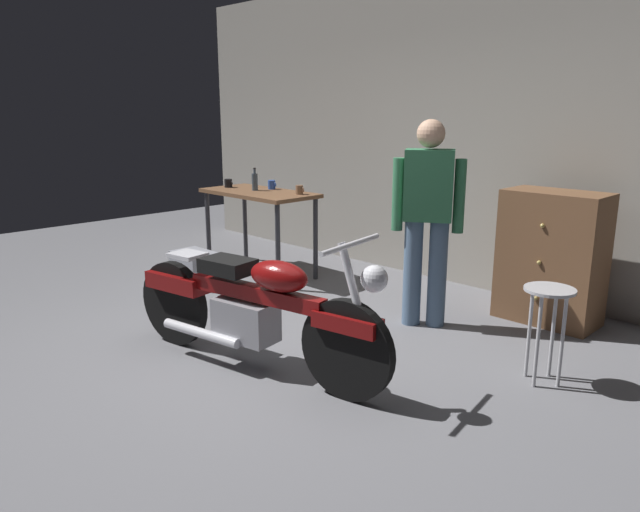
# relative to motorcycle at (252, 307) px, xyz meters

# --- Properties ---
(ground_plane) EXTENTS (12.00, 12.00, 0.00)m
(ground_plane) POSITION_rel_motorcycle_xyz_m (-0.14, 0.05, -0.45)
(ground_plane) COLOR slate
(back_wall) EXTENTS (8.00, 0.12, 3.10)m
(back_wall) POSITION_rel_motorcycle_xyz_m (-0.14, 2.85, 1.10)
(back_wall) COLOR gray
(back_wall) RESTS_ON ground_plane
(workbench) EXTENTS (1.30, 0.64, 0.90)m
(workbench) POSITION_rel_motorcycle_xyz_m (-1.88, 1.61, 0.34)
(workbench) COLOR brown
(workbench) RESTS_ON ground_plane
(motorcycle) EXTENTS (2.17, 0.72, 1.00)m
(motorcycle) POSITION_rel_motorcycle_xyz_m (0.00, 0.00, 0.00)
(motorcycle) COLOR black
(motorcycle) RESTS_ON ground_plane
(person_standing) EXTENTS (0.49, 0.39, 1.67)m
(person_standing) POSITION_rel_motorcycle_xyz_m (0.32, 1.54, 0.48)
(person_standing) COLOR slate
(person_standing) RESTS_ON ground_plane
(shop_stool) EXTENTS (0.32, 0.32, 0.64)m
(shop_stool) POSITION_rel_motorcycle_xyz_m (1.50, 1.21, 0.05)
(shop_stool) COLOR #B2B2B7
(shop_stool) RESTS_ON ground_plane
(wooden_dresser) EXTENTS (0.80, 0.47, 1.10)m
(wooden_dresser) POSITION_rel_motorcycle_xyz_m (1.01, 2.35, 0.10)
(wooden_dresser) COLOR brown
(wooden_dresser) RESTS_ON ground_plane
(storage_bin) EXTENTS (0.44, 0.32, 0.34)m
(storage_bin) POSITION_rel_motorcycle_xyz_m (-2.03, 0.86, -0.28)
(storage_bin) COLOR gray
(storage_bin) RESTS_ON ground_plane
(mug_brown_stoneware) EXTENTS (0.11, 0.08, 0.09)m
(mug_brown_stoneware) POSITION_rel_motorcycle_xyz_m (-1.39, 1.75, 0.50)
(mug_brown_stoneware) COLOR brown
(mug_brown_stoneware) RESTS_ON workbench
(mug_black_matte) EXTENTS (0.12, 0.09, 0.09)m
(mug_black_matte) POSITION_rel_motorcycle_xyz_m (-2.36, 1.58, 0.50)
(mug_black_matte) COLOR black
(mug_black_matte) RESTS_ON workbench
(mug_blue_enamel) EXTENTS (0.11, 0.08, 0.10)m
(mug_blue_enamel) POSITION_rel_motorcycle_xyz_m (-1.89, 1.81, 0.50)
(mug_blue_enamel) COLOR #2D51AD
(mug_blue_enamel) RESTS_ON workbench
(bottle) EXTENTS (0.06, 0.06, 0.24)m
(bottle) POSITION_rel_motorcycle_xyz_m (-1.95, 1.62, 0.55)
(bottle) COLOR #3F4C59
(bottle) RESTS_ON workbench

